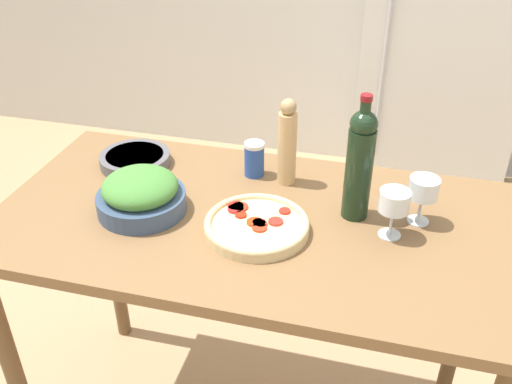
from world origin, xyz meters
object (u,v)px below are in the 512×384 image
Objects in this scene: wine_bottle at (360,162)px; salad_bowl at (141,194)px; wine_glass_far at (423,190)px; salt_canister at (254,159)px; wine_glass_near at (394,203)px; homemade_pizza at (257,225)px; cast_iron_skillet at (136,159)px; pepper_mill at (287,143)px; refrigerator at (442,46)px.

salad_bowl is (-0.60, -0.13, -0.12)m from wine_bottle.
wine_glass_far reaches higher than salt_canister.
salt_canister is at bearing 152.97° from wine_glass_near.
salad_bowl is 0.35m from homemade_pizza.
wine_glass_near reaches higher than cast_iron_skillet.
wine_glass_far is 0.42m from pepper_mill.
homemade_pizza is (-0.36, -0.07, -0.08)m from wine_glass_near.
salad_bowl is 0.38m from salt_canister.
cast_iron_skillet is at bearing -174.57° from salt_canister.
wine_glass_near is 0.37m from homemade_pizza.
wine_glass_far is (0.07, 0.09, -0.00)m from wine_glass_near.
cast_iron_skillet is at bearing 151.66° from homemade_pizza.
cast_iron_skillet is at bearing 167.37° from wine_glass_near.
pepper_mill is 0.89× the size of cast_iron_skillet.
wine_bottle is 0.33m from homemade_pizza.
salad_bowl reaches higher than cast_iron_skillet.
refrigerator is 1.70m from pepper_mill.
wine_glass_near is 0.70m from salad_bowl.
wine_bottle is at bearing 12.60° from salad_bowl.
refrigerator is 5.09× the size of wine_bottle.
wine_bottle is at bearing 144.31° from wine_glass_near.
homemade_pizza is 2.55× the size of salt_canister.
salt_canister is at bearing 5.43° from cast_iron_skillet.
homemade_pizza is at bearing -105.46° from refrigerator.
wine_bottle reaches higher than wine_glass_near.
pepper_mill reaches higher than salad_bowl.
refrigerator is 5.96× the size of cast_iron_skillet.
pepper_mill is at bearing -8.77° from salt_canister.
pepper_mill is at bearing 2.38° from cast_iron_skillet.
refrigerator is 13.36× the size of wine_glass_near.
cast_iron_skillet is at bearing 173.71° from wine_glass_far.
salad_bowl reaches higher than salt_canister.
pepper_mill reaches higher than salt_canister.
wine_bottle is at bearing -24.01° from salt_canister.
salad_bowl is 2.26× the size of salt_canister.
salt_canister is (-0.44, 0.22, -0.05)m from wine_glass_near.
wine_glass_near is 0.45× the size of cast_iron_skillet.
wine_bottle reaches higher than wine_glass_far.
salad_bowl is 0.28m from cast_iron_skillet.
refrigerator reaches higher than salad_bowl.
pepper_mill is 0.46m from salad_bowl.
salt_canister is at bearing 106.00° from homemade_pizza.
wine_glass_near reaches higher than homemade_pizza.
homemade_pizza is (-0.25, -0.15, -0.15)m from wine_bottle.
refrigerator is 2.07m from salad_bowl.
homemade_pizza is (-0.43, -0.16, -0.08)m from wine_glass_far.
refrigerator is at bearing 69.14° from salt_canister.
salad_bowl is at bearing -144.13° from pepper_mill.
wine_glass_near reaches higher than salad_bowl.
wine_glass_far reaches higher than cast_iron_skillet.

